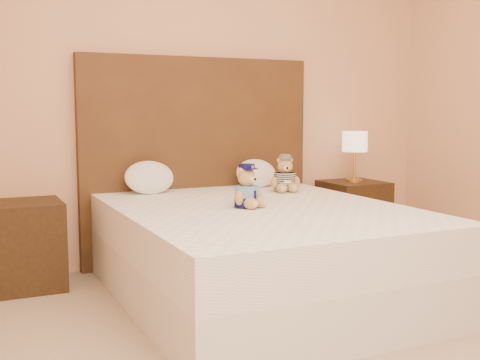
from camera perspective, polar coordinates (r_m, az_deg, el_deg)
name	(u,v)px	position (r m, az deg, el deg)	size (l,w,h in m)	color
bed	(260,252)	(3.61, 1.95, -6.86)	(1.60, 2.00, 0.55)	white
headboard	(198,160)	(4.45, -3.98, 1.89)	(1.75, 0.08, 1.50)	#4D3217
nightstand_left	(25,245)	(4.03, -19.68, -5.83)	(0.45, 0.45, 0.55)	#362111
nightstand_right	(353,215)	(4.93, 10.68, -3.32)	(0.45, 0.45, 0.55)	#362111
lamp	(355,144)	(4.86, 10.83, 3.36)	(0.20, 0.20, 0.40)	gold
teddy_police	(247,186)	(3.52, 0.64, -0.57)	(0.22, 0.21, 0.25)	#B08E44
teddy_prisoner	(285,174)	(4.20, 4.28, 0.56)	(0.22, 0.21, 0.25)	#B08E44
pillow_left	(149,176)	(4.15, -8.60, 0.40)	(0.34, 0.22, 0.24)	white
pillow_right	(256,172)	(4.45, 1.55, 0.78)	(0.32, 0.21, 0.23)	white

